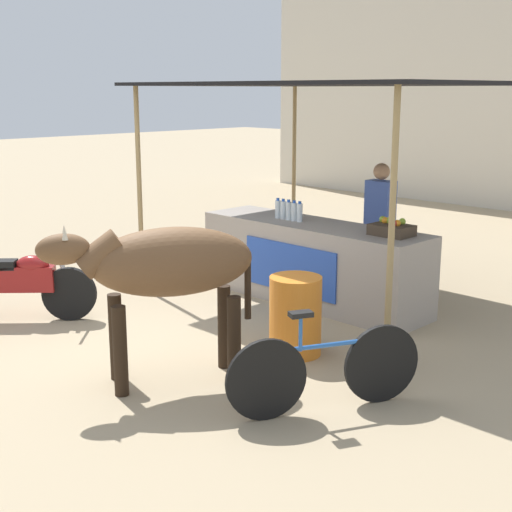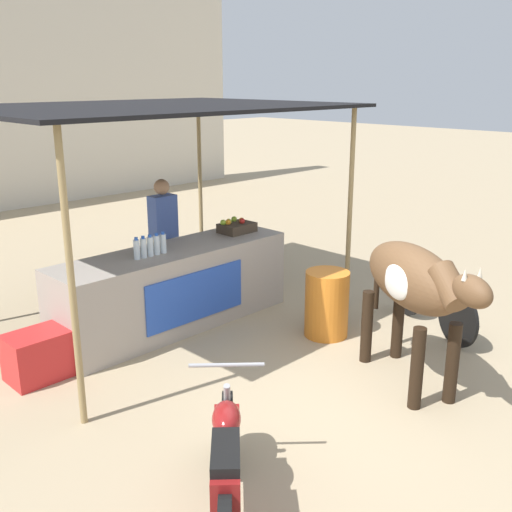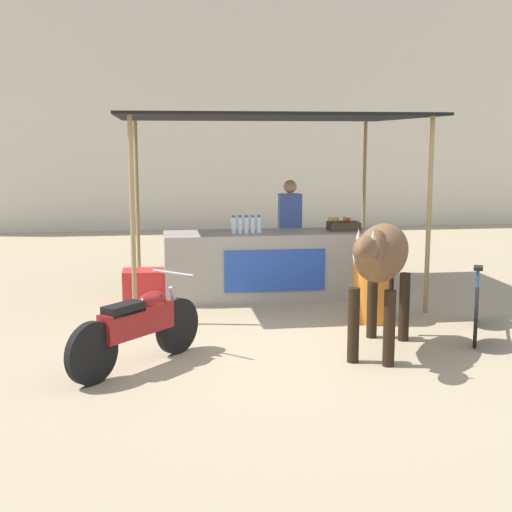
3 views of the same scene
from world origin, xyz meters
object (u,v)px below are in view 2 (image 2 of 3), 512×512
(fruit_crate, at_px, (236,227))
(cooler_box, at_px, (39,356))
(vendor_behind_counter, at_px, (164,240))
(cow, at_px, (415,284))
(bicycle_leaning, at_px, (431,301))
(stall_counter, at_px, (175,288))
(motorcycle_parked, at_px, (226,463))
(water_barrel, at_px, (327,304))

(fruit_crate, height_order, cooler_box, fruit_crate)
(vendor_behind_counter, distance_m, cow, 3.53)
(bicycle_leaning, bearing_deg, stall_counter, 132.74)
(stall_counter, bearing_deg, cooler_box, -176.87)
(cow, distance_m, motorcycle_parked, 2.60)
(stall_counter, xyz_separation_m, water_barrel, (1.06, -1.47, -0.09))
(fruit_crate, distance_m, motorcycle_parked, 4.17)
(stall_counter, xyz_separation_m, cooler_box, (-1.78, -0.10, -0.24))
(water_barrel, relative_size, cow, 0.44)
(vendor_behind_counter, distance_m, water_barrel, 2.36)
(water_barrel, bearing_deg, bicycle_leaning, -37.28)
(stall_counter, xyz_separation_m, bicycle_leaning, (2.07, -2.24, -0.13))
(bicycle_leaning, bearing_deg, vendor_behind_counter, 118.76)
(water_barrel, bearing_deg, stall_counter, 125.76)
(water_barrel, distance_m, cow, 1.48)
(vendor_behind_counter, bearing_deg, stall_counter, -119.54)
(fruit_crate, relative_size, water_barrel, 0.57)
(fruit_crate, bearing_deg, motorcycle_parked, -134.36)
(cooler_box, relative_size, motorcycle_parked, 0.44)
(stall_counter, bearing_deg, vendor_behind_counter, 60.46)
(stall_counter, height_order, water_barrel, stall_counter)
(vendor_behind_counter, height_order, water_barrel, vendor_behind_counter)
(stall_counter, bearing_deg, fruit_crate, 3.08)
(vendor_behind_counter, bearing_deg, bicycle_leaning, -61.24)
(water_barrel, bearing_deg, fruit_crate, 89.24)
(stall_counter, relative_size, cow, 1.69)
(motorcycle_parked, bearing_deg, stall_counter, 58.00)
(cow, bearing_deg, vendor_behind_counter, 94.69)
(cow, bearing_deg, water_barrel, 75.09)
(motorcycle_parked, distance_m, bicycle_leaning, 3.93)
(cooler_box, distance_m, motorcycle_parked, 2.80)
(stall_counter, height_order, vendor_behind_counter, vendor_behind_counter)
(cooler_box, bearing_deg, motorcycle_parked, -90.62)
(stall_counter, height_order, cooler_box, stall_counter)
(bicycle_leaning, bearing_deg, cooler_box, 150.90)
(fruit_crate, distance_m, cow, 2.84)
(cow, xyz_separation_m, bicycle_leaning, (1.35, 0.52, -0.69))
(cow, height_order, motorcycle_parked, cow)
(stall_counter, height_order, fruit_crate, fruit_crate)
(bicycle_leaning, bearing_deg, cow, -158.98)
(cooler_box, relative_size, water_barrel, 0.78)
(fruit_crate, relative_size, bicycle_leaning, 0.29)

